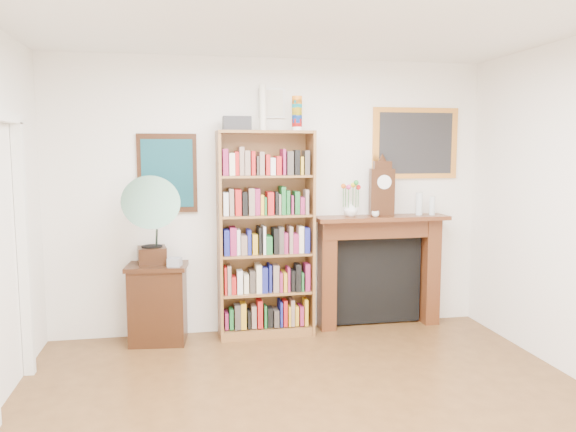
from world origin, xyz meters
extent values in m
cube|color=white|center=(0.00, 2.50, 1.40)|extent=(4.50, 0.01, 2.80)
cube|color=white|center=(-2.21, 1.67, 1.05)|extent=(0.08, 0.08, 2.10)
cube|color=black|center=(-1.05, 2.48, 1.65)|extent=(0.58, 0.03, 0.78)
cube|color=#114551|center=(-1.05, 2.46, 1.65)|extent=(0.50, 0.01, 0.67)
cube|color=white|center=(0.00, 2.48, 2.35)|extent=(0.26, 0.03, 0.30)
cube|color=silver|center=(0.00, 2.46, 2.35)|extent=(0.22, 0.01, 0.26)
cube|color=orange|center=(1.55, 2.48, 1.95)|extent=(0.95, 0.03, 0.75)
cube|color=#262628|center=(1.55, 2.46, 1.95)|extent=(0.82, 0.01, 0.65)
cube|color=brown|center=(-0.56, 2.31, 1.03)|extent=(0.04, 0.34, 2.07)
cube|color=brown|center=(0.37, 2.31, 1.03)|extent=(0.04, 0.34, 2.07)
cube|color=brown|center=(-0.09, 2.31, 2.05)|extent=(0.96, 0.36, 0.03)
cube|color=brown|center=(-0.09, 2.31, 0.04)|extent=(0.96, 0.36, 0.09)
cube|color=brown|center=(-0.09, 2.47, 1.03)|extent=(0.95, 0.04, 2.07)
cube|color=brown|center=(-0.09, 2.31, 0.45)|extent=(0.90, 0.34, 0.02)
cube|color=brown|center=(-0.09, 2.31, 0.84)|extent=(0.90, 0.34, 0.02)
cube|color=brown|center=(-0.09, 2.31, 1.23)|extent=(0.90, 0.34, 0.02)
cube|color=brown|center=(-0.09, 2.31, 1.62)|extent=(0.90, 0.34, 0.02)
cube|color=black|center=(-1.17, 2.27, 0.39)|extent=(0.61, 0.47, 0.78)
cube|color=#4C2311|center=(0.56, 2.38, 0.58)|extent=(0.16, 0.21, 1.15)
cube|color=#4C2311|center=(1.71, 2.38, 0.58)|extent=(0.16, 0.21, 1.15)
cube|color=#4C2311|center=(1.14, 2.38, 1.06)|extent=(1.31, 0.23, 0.19)
cube|color=#4C2311|center=(1.14, 2.33, 1.17)|extent=(1.42, 0.36, 0.04)
cube|color=black|center=(1.14, 2.44, 0.48)|extent=(0.95, 0.09, 0.92)
cube|color=black|center=(-1.21, 2.34, 0.86)|extent=(0.29, 0.29, 0.16)
cylinder|color=black|center=(-1.21, 2.34, 0.95)|extent=(0.22, 0.22, 0.01)
cone|color=#2E4335|center=(-1.21, 2.18, 1.31)|extent=(0.60, 0.72, 0.68)
cube|color=#B5B6C2|center=(-0.99, 2.16, 0.82)|extent=(0.15, 0.15, 0.08)
cube|color=black|center=(1.14, 2.35, 1.44)|extent=(0.26, 0.17, 0.49)
cylinder|color=white|center=(1.14, 2.28, 1.55)|extent=(0.15, 0.03, 0.15)
cube|color=black|center=(1.14, 2.35, 1.72)|extent=(0.19, 0.14, 0.09)
imported|color=white|center=(0.80, 2.36, 1.27)|extent=(0.15, 0.15, 0.15)
imported|color=silver|center=(1.04, 2.27, 1.22)|extent=(0.09, 0.09, 0.06)
cylinder|color=silver|center=(1.55, 2.34, 1.31)|extent=(0.07, 0.07, 0.24)
cylinder|color=silver|center=(1.70, 2.33, 1.29)|extent=(0.06, 0.06, 0.20)
camera|label=1|loc=(-0.90, -3.20, 1.89)|focal=35.00mm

